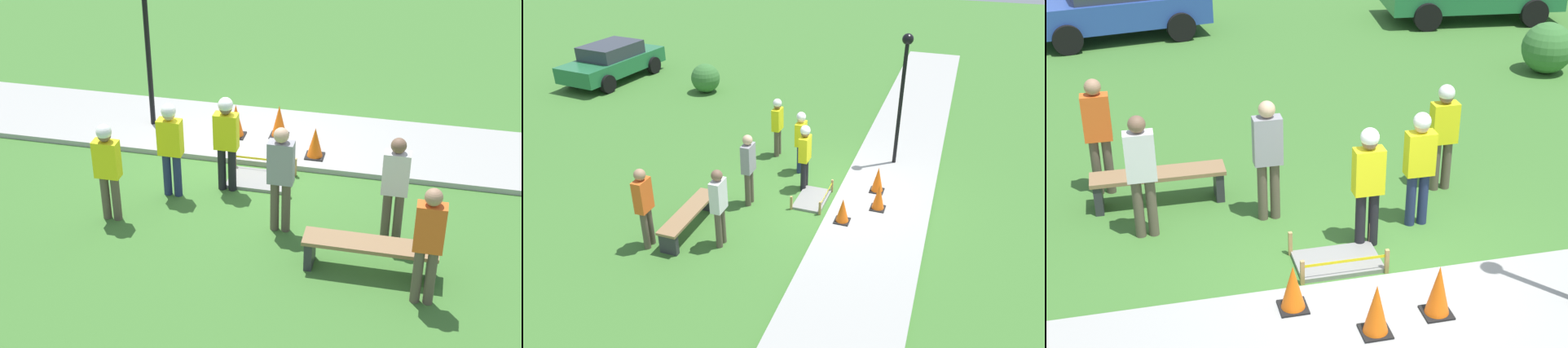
% 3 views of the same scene
% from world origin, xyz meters
% --- Properties ---
extents(ground_plane, '(60.00, 60.00, 0.00)m').
position_xyz_m(ground_plane, '(0.00, 0.00, 0.00)').
color(ground_plane, '#3D702D').
extents(sidewalk, '(28.00, 2.26, 0.10)m').
position_xyz_m(sidewalk, '(0.00, -1.13, 0.05)').
color(sidewalk, '#9E9E99').
rests_on(sidewalk, ground_plane).
extents(wet_concrete_patch, '(1.16, 0.75, 0.34)m').
position_xyz_m(wet_concrete_patch, '(-0.43, 0.52, 0.04)').
color(wet_concrete_patch, gray).
rests_on(wet_concrete_patch, ground_plane).
extents(traffic_cone_near_patch, '(0.34, 0.34, 0.58)m').
position_xyz_m(traffic_cone_near_patch, '(-1.23, -0.42, 0.39)').
color(traffic_cone_near_patch, black).
rests_on(traffic_cone_near_patch, sidewalk).
extents(traffic_cone_far_patch, '(0.34, 0.34, 0.64)m').
position_xyz_m(traffic_cone_far_patch, '(-0.43, -1.08, 0.41)').
color(traffic_cone_far_patch, black).
rests_on(traffic_cone_far_patch, sidewalk).
extents(traffic_cone_sidewalk_edge, '(0.34, 0.34, 0.65)m').
position_xyz_m(traffic_cone_sidewalk_edge, '(0.38, -0.91, 0.42)').
color(traffic_cone_sidewalk_edge, black).
rests_on(traffic_cone_sidewalk_edge, sidewalk).
extents(park_bench, '(1.96, 0.44, 0.52)m').
position_xyz_m(park_bench, '(-2.55, 2.71, 0.37)').
color(park_bench, '#2D2D33').
rests_on(park_bench, ground_plane).
extents(worker_supervisor, '(0.40, 0.25, 1.72)m').
position_xyz_m(worker_supervisor, '(0.07, 0.89, 1.02)').
color(worker_supervisor, black).
rests_on(worker_supervisor, ground_plane).
extents(worker_assistant, '(0.40, 0.25, 1.70)m').
position_xyz_m(worker_assistant, '(0.93, 1.27, 1.00)').
color(worker_assistant, navy).
rests_on(worker_assistant, ground_plane).
extents(worker_trainee, '(0.40, 0.24, 1.69)m').
position_xyz_m(worker_trainee, '(1.65, 2.19, 1.00)').
color(worker_trainee, brown).
rests_on(worker_trainee, ground_plane).
extents(bystander_in_orange_shirt, '(0.40, 0.24, 1.83)m').
position_xyz_m(bystander_in_orange_shirt, '(-3.34, 3.24, 1.05)').
color(bystander_in_orange_shirt, brown).
rests_on(bystander_in_orange_shirt, ground_plane).
extents(bystander_in_gray_shirt, '(0.40, 0.23, 1.79)m').
position_xyz_m(bystander_in_gray_shirt, '(-2.79, 1.83, 1.02)').
color(bystander_in_gray_shirt, brown).
rests_on(bystander_in_gray_shirt, ground_plane).
extents(bystander_in_white_shirt, '(0.40, 0.24, 1.80)m').
position_xyz_m(bystander_in_white_shirt, '(-1.06, 1.91, 1.03)').
color(bystander_in_white_shirt, brown).
rests_on(bystander_in_white_shirt, ground_plane).
extents(lamppost_near, '(0.28, 0.28, 3.51)m').
position_xyz_m(lamppost_near, '(2.11, -1.06, 2.43)').
color(lamppost_near, black).
rests_on(lamppost_near, sidewalk).
extents(parked_car_green, '(4.56, 2.38, 1.46)m').
position_xyz_m(parked_car_green, '(5.93, 10.82, 0.77)').
color(parked_car_green, '#236B3D').
rests_on(parked_car_green, ground_plane).
extents(shrub_rounded_near, '(1.08, 1.08, 1.08)m').
position_xyz_m(shrub_rounded_near, '(5.82, 6.62, 0.54)').
color(shrub_rounded_near, '#387033').
rests_on(shrub_rounded_near, ground_plane).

